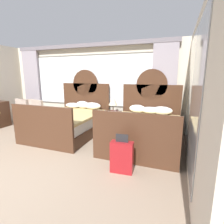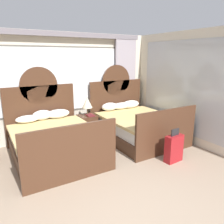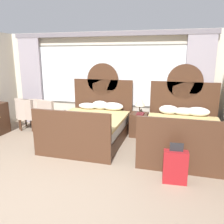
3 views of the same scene
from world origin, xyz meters
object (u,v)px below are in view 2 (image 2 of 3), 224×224
(bed_near_mirror, at_px, (136,124))
(suitcase_on_floor, at_px, (174,148))
(bed_near_window, at_px, (54,140))
(book_on_nightstand, at_px, (90,115))
(nightstand_between_beds, at_px, (87,126))
(table_lamp_on_nightstand, at_px, (87,103))

(bed_near_mirror, height_order, suitcase_on_floor, bed_near_mirror)
(bed_near_window, relative_size, book_on_nightstand, 8.33)
(nightstand_between_beds, relative_size, table_lamp_on_nightstand, 1.27)
(nightstand_between_beds, height_order, suitcase_on_floor, suitcase_on_floor)
(bed_near_mirror, bearing_deg, nightstand_between_beds, 147.94)
(bed_near_mirror, distance_m, book_on_nightstand, 1.22)
(bed_near_mirror, bearing_deg, book_on_nightstand, 150.36)
(table_lamp_on_nightstand, distance_m, book_on_nightstand, 0.33)
(bed_near_mirror, bearing_deg, bed_near_window, -179.97)
(table_lamp_on_nightstand, bearing_deg, nightstand_between_beds, 139.99)
(suitcase_on_floor, bearing_deg, book_on_nightstand, 113.93)
(book_on_nightstand, bearing_deg, suitcase_on_floor, -66.07)
(bed_near_window, bearing_deg, suitcase_on_floor, -35.69)
(bed_near_mirror, distance_m, table_lamp_on_nightstand, 1.38)
(table_lamp_on_nightstand, distance_m, suitcase_on_floor, 2.43)
(table_lamp_on_nightstand, height_order, book_on_nightstand, table_lamp_on_nightstand)
(bed_near_window, distance_m, suitcase_on_floor, 2.51)
(nightstand_between_beds, relative_size, book_on_nightstand, 2.36)
(book_on_nightstand, height_order, suitcase_on_floor, suitcase_on_floor)
(bed_near_window, bearing_deg, bed_near_mirror, 0.03)
(nightstand_between_beds, bearing_deg, suitcase_on_floor, -65.91)
(nightstand_between_beds, relative_size, suitcase_on_floor, 0.87)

